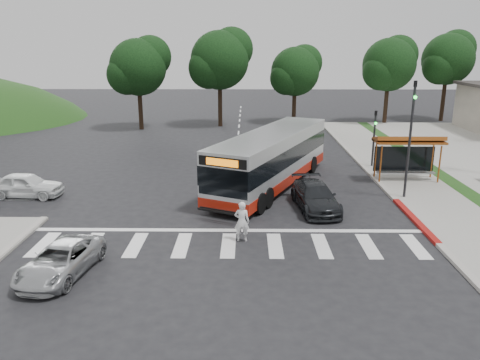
{
  "coord_description": "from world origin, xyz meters",
  "views": [
    {
      "loc": [
        0.73,
        -23.49,
        8.25
      ],
      "look_at": [
        0.44,
        -0.39,
        1.6
      ],
      "focal_mm": 35.0,
      "sensor_mm": 36.0,
      "label": 1
    }
  ],
  "objects_px": {
    "transit_bus": "(272,159)",
    "pedestrian": "(242,221)",
    "silver_suv_south": "(61,260)",
    "dark_sedan": "(315,196)"
  },
  "relations": [
    {
      "from": "dark_sedan",
      "to": "silver_suv_south",
      "type": "distance_m",
      "value": 12.89
    },
    {
      "from": "transit_bus",
      "to": "silver_suv_south",
      "type": "bearing_deg",
      "value": -101.01
    },
    {
      "from": "dark_sedan",
      "to": "transit_bus",
      "type": "bearing_deg",
      "value": 109.95
    },
    {
      "from": "pedestrian",
      "to": "dark_sedan",
      "type": "height_order",
      "value": "pedestrian"
    },
    {
      "from": "dark_sedan",
      "to": "silver_suv_south",
      "type": "xyz_separation_m",
      "value": [
        -10.5,
        -7.48,
        -0.1
      ]
    },
    {
      "from": "transit_bus",
      "to": "pedestrian",
      "type": "relative_size",
      "value": 7.07
    },
    {
      "from": "transit_bus",
      "to": "dark_sedan",
      "type": "height_order",
      "value": "transit_bus"
    },
    {
      "from": "pedestrian",
      "to": "silver_suv_south",
      "type": "bearing_deg",
      "value": 30.51
    },
    {
      "from": "pedestrian",
      "to": "silver_suv_south",
      "type": "height_order",
      "value": "pedestrian"
    },
    {
      "from": "pedestrian",
      "to": "silver_suv_south",
      "type": "xyz_separation_m",
      "value": [
        -6.7,
        -3.25,
        -0.32
      ]
    }
  ]
}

